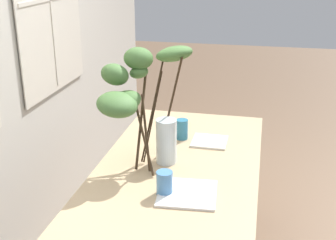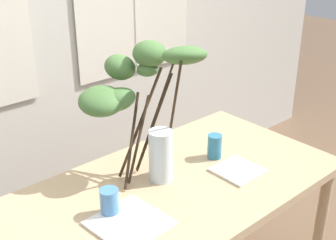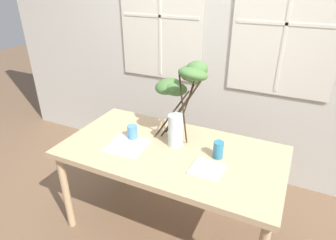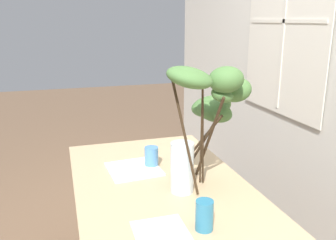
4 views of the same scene
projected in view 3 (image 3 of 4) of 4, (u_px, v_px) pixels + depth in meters
name	position (u px, v px, depth m)	size (l,w,h in m)	color
ground	(171.00, 224.00, 2.42)	(14.00, 14.00, 0.00)	brown
back_wall_with_windows	(220.00, 19.00, 2.57)	(5.00, 0.14, 3.04)	beige
dining_table	(171.00, 158.00, 2.12)	(1.60, 0.85, 0.74)	tan
vase_with_branches	(181.00, 90.00, 2.09)	(0.54, 0.49, 0.64)	silver
drinking_glass_blue_left	(132.00, 132.00, 2.20)	(0.08, 0.08, 0.11)	#4C84BC
drinking_glass_blue_right	(218.00, 150.00, 1.97)	(0.07, 0.07, 0.12)	teal
plate_square_left	(127.00, 145.00, 2.13)	(0.27, 0.27, 0.01)	white
plate_square_right	(207.00, 169.00, 1.87)	(0.21, 0.21, 0.01)	silver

